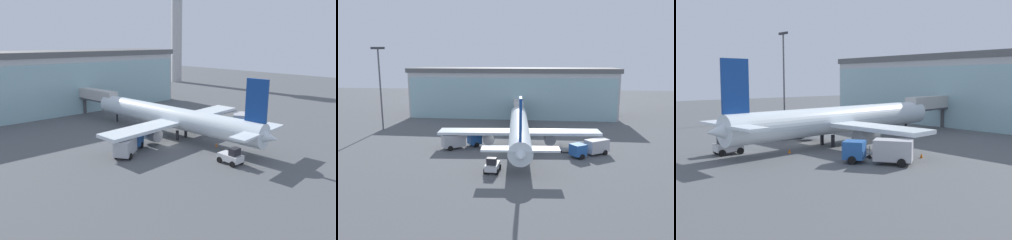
{
  "view_description": "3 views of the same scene",
  "coord_description": "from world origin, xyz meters",
  "views": [
    {
      "loc": [
        -33.18,
        -36.47,
        16.15
      ],
      "look_at": [
        4.92,
        5.47,
        2.36
      ],
      "focal_mm": 35.0,
      "sensor_mm": 36.0,
      "label": 1
    },
    {
      "loc": [
        7.77,
        -57.0,
        16.41
      ],
      "look_at": [
        1.36,
        4.99,
        4.72
      ],
      "focal_mm": 35.0,
      "sensor_mm": 36.0,
      "label": 2
    },
    {
      "loc": [
        45.24,
        -30.93,
        8.96
      ],
      "look_at": [
        4.23,
        4.16,
        3.31
      ],
      "focal_mm": 42.0,
      "sensor_mm": 36.0,
      "label": 3
    }
  ],
  "objects": [
    {
      "name": "ground",
      "position": [
        0.0,
        0.0,
        0.0
      ],
      "size": [
        240.0,
        240.0,
        0.0
      ],
      "primitive_type": "plane",
      "color": "#545659"
    },
    {
      "name": "terminal_building",
      "position": [
        -0.0,
        38.39,
        6.91
      ],
      "size": [
        58.76,
        16.9,
        13.81
      ],
      "rotation": [
        0.0,
        0.0,
        -0.01
      ],
      "color": "#BABABA",
      "rests_on": "ground"
    },
    {
      "name": "jet_bridge",
      "position": [
        2.33,
        25.87,
        4.52
      ],
      "size": [
        3.43,
        12.26,
        5.91
      ],
      "rotation": [
        0.0,
        0.0,
        1.67
      ],
      "color": "beige",
      "rests_on": "ground"
    },
    {
      "name": "apron_light_mast",
      "position": [
        -28.86,
        15.17,
        11.27
      ],
      "size": [
        3.2,
        0.4,
        19.03
      ],
      "color": "#59595E",
      "rests_on": "ground"
    },
    {
      "name": "airplane",
      "position": [
        4.03,
        3.34,
        3.35
      ],
      "size": [
        29.95,
        39.14,
        11.17
      ],
      "rotation": [
        0.0,
        0.0,
        1.64
      ],
      "color": "white",
      "rests_on": "ground"
    },
    {
      "name": "catering_truck",
      "position": [
        -6.8,
        1.12,
        1.47
      ],
      "size": [
        7.26,
        5.95,
        2.65
      ],
      "rotation": [
        0.0,
        0.0,
        0.6
      ],
      "color": "#2659A5",
      "rests_on": "ground"
    },
    {
      "name": "fuel_truck",
      "position": [
        16.68,
        -1.42,
        1.47
      ],
      "size": [
        7.26,
        5.95,
        2.65
      ],
      "rotation": [
        0.0,
        0.0,
        3.74
      ],
      "color": "#2659A5",
      "rests_on": "ground"
    },
    {
      "name": "baggage_cart",
      "position": [
        12.77,
        0.28,
        0.5
      ],
      "size": [
        2.91,
        1.8,
        1.5
      ],
      "rotation": [
        0.0,
        0.0,
        3.22
      ],
      "color": "gray",
      "rests_on": "ground"
    },
    {
      "name": "pushback_tug",
      "position": [
        1.04,
        -11.46,
        0.97
      ],
      "size": [
        2.28,
        3.27,
        2.3
      ],
      "rotation": [
        0.0,
        0.0,
        1.53
      ],
      "color": "silver",
      "rests_on": "ground"
    },
    {
      "name": "safety_cone_nose",
      "position": [
        5.25,
        -5.44,
        0.28
      ],
      "size": [
        0.36,
        0.36,
        0.55
      ],
      "primitive_type": "cone",
      "color": "orange",
      "rests_on": "ground"
    },
    {
      "name": "safety_cone_wingtip",
      "position": [
        17.5,
        4.44,
        0.28
      ],
      "size": [
        0.36,
        0.36,
        0.55
      ],
      "primitive_type": "cone",
      "color": "orange",
      "rests_on": "ground"
    }
  ]
}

